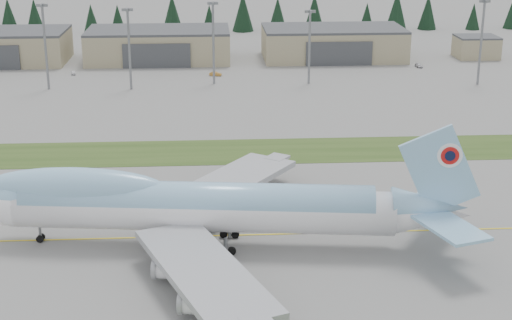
{
  "coord_description": "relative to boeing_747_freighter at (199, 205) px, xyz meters",
  "views": [
    {
      "loc": [
        1.68,
        -117.63,
        51.91
      ],
      "look_at": [
        9.9,
        14.85,
        8.0
      ],
      "focal_mm": 55.0,
      "sensor_mm": 36.0,
      "label": 1
    }
  ],
  "objects": [
    {
      "name": "taxiway_line_main",
      "position": [
        0.21,
        3.55,
        -6.8
      ],
      "size": [
        400.0,
        0.4,
        0.02
      ],
      "primitive_type": "cube",
      "color": "yellow",
      "rests_on": "ground"
    },
    {
      "name": "service_vehicle_b",
      "position": [
        4.14,
        127.02,
        -6.8
      ],
      "size": [
        4.06,
        2.34,
        1.27
      ],
      "primitive_type": "imported",
      "rotation": [
        0.0,
        0.0,
        1.3
      ],
      "color": "#B0782C",
      "rests_on": "ground"
    },
    {
      "name": "ground",
      "position": [
        0.21,
        3.55,
        -6.8
      ],
      "size": [
        7000.0,
        7000.0,
        0.0
      ],
      "primitive_type": "plane",
      "color": "slate",
      "rests_on": "ground"
    },
    {
      "name": "service_vehicle_a",
      "position": [
        -40.58,
        131.69,
        -6.8
      ],
      "size": [
        2.01,
        3.55,
        1.14
      ],
      "primitive_type": "imported",
      "rotation": [
        0.0,
        0.0,
        0.21
      ],
      "color": "silver",
      "rests_on": "ground"
    },
    {
      "name": "service_vehicle_c",
      "position": [
        71.13,
        136.32,
        -6.8
      ],
      "size": [
        2.18,
        4.35,
        1.21
      ],
      "primitive_type": "imported",
      "rotation": [
        0.0,
        0.0,
        0.12
      ],
      "color": "#ADACB0",
      "rests_on": "ground"
    },
    {
      "name": "conifer_belt",
      "position": [
        4.95,
        214.98,
        0.45
      ],
      "size": [
        270.87,
        15.85,
        16.78
      ],
      "color": "black",
      "rests_on": "ground"
    },
    {
      "name": "control_shed",
      "position": [
        95.21,
        151.55,
        -3.0
      ],
      "size": [
        14.0,
        12.0,
        7.6
      ],
      "color": "gray",
      "rests_on": "ground"
    },
    {
      "name": "boeing_747_freighter",
      "position": [
        0.0,
        0.0,
        0.0
      ],
      "size": [
        78.55,
        67.12,
        20.62
      ],
      "rotation": [
        0.0,
        0.0,
        -0.12
      ],
      "color": "white",
      "rests_on": "ground"
    },
    {
      "name": "grass_strip_far",
      "position": [
        0.21,
        48.55,
        -6.8
      ],
      "size": [
        400.0,
        18.0,
        0.08
      ],
      "primitive_type": "cube",
      "color": "#2D4619",
      "rests_on": "ground"
    },
    {
      "name": "hangar_right",
      "position": [
        45.21,
        153.44,
        -1.41
      ],
      "size": [
        48.0,
        26.6,
        10.8
      ],
      "color": "gray",
      "rests_on": "ground"
    },
    {
      "name": "floodlight_masts",
      "position": [
        -6.63,
        113.08,
        9.47
      ],
      "size": [
        183.49,
        9.09,
        24.9
      ],
      "color": "slate",
      "rests_on": "ground"
    },
    {
      "name": "hangar_center",
      "position": [
        -14.79,
        153.44,
        -1.41
      ],
      "size": [
        48.0,
        26.6,
        10.8
      ],
      "color": "gray",
      "rests_on": "ground"
    }
  ]
}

